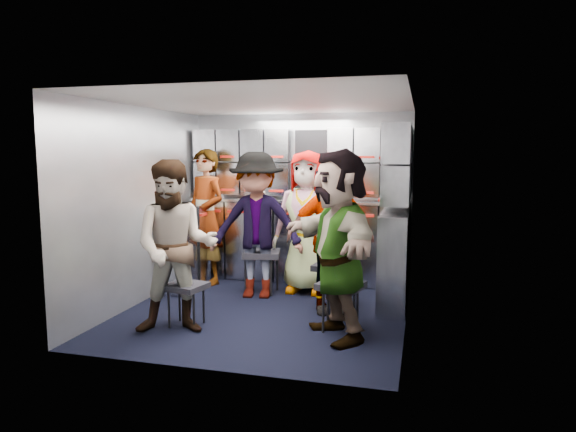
% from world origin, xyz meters
% --- Properties ---
extents(floor, '(3.00, 3.00, 0.00)m').
position_xyz_m(floor, '(0.00, 0.00, 0.00)').
color(floor, black).
rests_on(floor, ground).
extents(wall_back, '(2.80, 0.04, 2.10)m').
position_xyz_m(wall_back, '(0.00, 1.50, 1.05)').
color(wall_back, '#949AA2').
rests_on(wall_back, ground).
extents(wall_left, '(0.04, 3.00, 2.10)m').
position_xyz_m(wall_left, '(-1.40, 0.00, 1.05)').
color(wall_left, '#949AA2').
rests_on(wall_left, ground).
extents(wall_right, '(0.04, 3.00, 2.10)m').
position_xyz_m(wall_right, '(1.40, 0.00, 1.05)').
color(wall_right, '#949AA2').
rests_on(wall_right, ground).
extents(ceiling, '(2.80, 3.00, 0.02)m').
position_xyz_m(ceiling, '(0.00, 0.00, 2.10)').
color(ceiling, silver).
rests_on(ceiling, wall_back).
extents(cart_bank_back, '(2.68, 0.38, 0.99)m').
position_xyz_m(cart_bank_back, '(0.00, 1.29, 0.49)').
color(cart_bank_back, '#9DA1AD').
rests_on(cart_bank_back, ground).
extents(cart_bank_left, '(0.38, 0.76, 0.99)m').
position_xyz_m(cart_bank_left, '(-1.19, 0.56, 0.49)').
color(cart_bank_left, '#9DA1AD').
rests_on(cart_bank_left, ground).
extents(counter, '(2.68, 0.42, 0.03)m').
position_xyz_m(counter, '(0.00, 1.29, 1.01)').
color(counter, silver).
rests_on(counter, cart_bank_back).
extents(locker_bank_back, '(2.68, 0.28, 0.82)m').
position_xyz_m(locker_bank_back, '(0.00, 1.35, 1.49)').
color(locker_bank_back, '#9DA1AD').
rests_on(locker_bank_back, wall_back).
extents(locker_bank_right, '(0.28, 1.00, 0.82)m').
position_xyz_m(locker_bank_right, '(1.25, 0.70, 1.49)').
color(locker_bank_right, '#9DA1AD').
rests_on(locker_bank_right, wall_right).
extents(right_cabinet, '(0.28, 1.20, 1.00)m').
position_xyz_m(right_cabinet, '(1.25, 0.60, 0.50)').
color(right_cabinet, '#9DA1AD').
rests_on(right_cabinet, ground).
extents(coffee_niche, '(0.46, 0.16, 0.84)m').
position_xyz_m(coffee_niche, '(0.18, 1.41, 1.47)').
color(coffee_niche, black).
rests_on(coffee_niche, wall_back).
extents(red_latch_strip, '(2.60, 0.02, 0.03)m').
position_xyz_m(red_latch_strip, '(0.00, 1.09, 0.88)').
color(red_latch_strip, '#9F160F').
rests_on(red_latch_strip, cart_bank_back).
extents(jump_seat_near_left, '(0.40, 0.38, 0.40)m').
position_xyz_m(jump_seat_near_left, '(-0.58, -0.63, 0.35)').
color(jump_seat_near_left, black).
rests_on(jump_seat_near_left, ground).
extents(jump_seat_mid_left, '(0.49, 0.47, 0.49)m').
position_xyz_m(jump_seat_mid_left, '(-0.25, 0.65, 0.43)').
color(jump_seat_mid_left, black).
rests_on(jump_seat_mid_left, ground).
extents(jump_seat_center, '(0.38, 0.37, 0.42)m').
position_xyz_m(jump_seat_center, '(0.25, 1.01, 0.37)').
color(jump_seat_center, black).
rests_on(jump_seat_center, ground).
extents(jump_seat_mid_right, '(0.43, 0.41, 0.45)m').
position_xyz_m(jump_seat_mid_right, '(0.64, 0.33, 0.40)').
color(jump_seat_mid_right, black).
rests_on(jump_seat_mid_right, ground).
extents(jump_seat_near_right, '(0.46, 0.44, 0.44)m').
position_xyz_m(jump_seat_near_right, '(0.83, -0.38, 0.39)').
color(jump_seat_near_right, black).
rests_on(jump_seat_near_right, ground).
extents(attendant_standing, '(0.72, 0.63, 1.66)m').
position_xyz_m(attendant_standing, '(-1.05, 0.89, 0.83)').
color(attendant_standing, black).
rests_on(attendant_standing, ground).
extents(attendant_arc_a, '(0.91, 0.81, 1.55)m').
position_xyz_m(attendant_arc_a, '(-0.58, -0.81, 0.78)').
color(attendant_arc_a, black).
rests_on(attendant_arc_a, ground).
extents(attendant_arc_b, '(1.11, 0.72, 1.62)m').
position_xyz_m(attendant_arc_b, '(-0.25, 0.47, 0.81)').
color(attendant_arc_b, black).
rests_on(attendant_arc_b, ground).
extents(attendant_arc_c, '(0.84, 0.58, 1.64)m').
position_xyz_m(attendant_arc_c, '(0.25, 0.83, 0.82)').
color(attendant_arc_c, black).
rests_on(attendant_arc_c, ground).
extents(attendant_arc_d, '(0.97, 0.67, 1.52)m').
position_xyz_m(attendant_arc_d, '(0.64, 0.15, 0.76)').
color(attendant_arc_d, black).
rests_on(attendant_arc_d, ground).
extents(attendant_arc_e, '(1.24, 1.55, 1.65)m').
position_xyz_m(attendant_arc_e, '(0.83, -0.56, 0.82)').
color(attendant_arc_e, black).
rests_on(attendant_arc_e, ground).
extents(bottle_left, '(0.06, 0.06, 0.28)m').
position_xyz_m(bottle_left, '(-0.98, 1.24, 1.17)').
color(bottle_left, white).
rests_on(bottle_left, counter).
extents(bottle_mid, '(0.06, 0.06, 0.25)m').
position_xyz_m(bottle_mid, '(-0.59, 1.24, 1.15)').
color(bottle_mid, white).
rests_on(bottle_mid, counter).
extents(bottle_right, '(0.06, 0.06, 0.24)m').
position_xyz_m(bottle_right, '(0.24, 1.24, 1.15)').
color(bottle_right, white).
rests_on(bottle_right, counter).
extents(cup_left, '(0.08, 0.08, 0.10)m').
position_xyz_m(cup_left, '(-0.42, 1.23, 1.08)').
color(cup_left, '#C7AC8C').
rests_on(cup_left, counter).
extents(cup_right, '(0.08, 0.08, 0.11)m').
position_xyz_m(cup_right, '(0.43, 1.23, 1.08)').
color(cup_right, '#C7AC8C').
rests_on(cup_right, counter).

